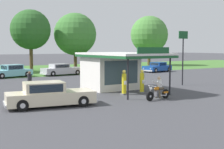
{
  "coord_description": "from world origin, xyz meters",
  "views": [
    {
      "loc": [
        -13.57,
        -18.2,
        3.52
      ],
      "look_at": [
        -0.59,
        2.55,
        1.4
      ],
      "focal_mm": 49.64,
      "sensor_mm": 36.0,
      "label": 1
    }
  ],
  "objects_px": {
    "parked_car_back_row_centre_right": "(111,69)",
    "parked_car_back_row_centre_left": "(11,72)",
    "motorcycle_with_rider": "(158,90)",
    "roadside_pole_sign": "(183,49)",
    "parked_car_back_row_left": "(157,67)",
    "parked_car_back_row_far_left": "(62,70)",
    "featured_classic_sedan": "(49,95)",
    "bystander_chatting_near_pumps": "(30,81)",
    "gas_pump_offside": "(142,82)",
    "gas_pump_nearside": "(124,83)"
  },
  "relations": [
    {
      "from": "parked_car_back_row_centre_right",
      "to": "parked_car_back_row_centre_left",
      "type": "distance_m",
      "value": 12.4
    },
    {
      "from": "motorcycle_with_rider",
      "to": "parked_car_back_row_centre_left",
      "type": "distance_m",
      "value": 22.0
    },
    {
      "from": "roadside_pole_sign",
      "to": "parked_car_back_row_left",
      "type": "bearing_deg",
      "value": 57.89
    },
    {
      "from": "parked_car_back_row_centre_right",
      "to": "parked_car_back_row_far_left",
      "type": "height_order",
      "value": "parked_car_back_row_centre_right"
    },
    {
      "from": "featured_classic_sedan",
      "to": "bystander_chatting_near_pumps",
      "type": "distance_m",
      "value": 6.68
    },
    {
      "from": "gas_pump_offside",
      "to": "roadside_pole_sign",
      "type": "xyz_separation_m",
      "value": [
        6.32,
        1.99,
        2.6
      ]
    },
    {
      "from": "bystander_chatting_near_pumps",
      "to": "parked_car_back_row_left",
      "type": "bearing_deg",
      "value": 25.56
    },
    {
      "from": "parked_car_back_row_left",
      "to": "motorcycle_with_rider",
      "type": "bearing_deg",
      "value": -130.2
    },
    {
      "from": "gas_pump_nearside",
      "to": "roadside_pole_sign",
      "type": "relative_size",
      "value": 0.37
    },
    {
      "from": "gas_pump_offside",
      "to": "motorcycle_with_rider",
      "type": "bearing_deg",
      "value": -107.47
    },
    {
      "from": "parked_car_back_row_centre_left",
      "to": "bystander_chatting_near_pumps",
      "type": "xyz_separation_m",
      "value": [
        -1.9,
        -13.34,
        0.19
      ]
    },
    {
      "from": "gas_pump_nearside",
      "to": "motorcycle_with_rider",
      "type": "height_order",
      "value": "gas_pump_nearside"
    },
    {
      "from": "gas_pump_nearside",
      "to": "bystander_chatting_near_pumps",
      "type": "xyz_separation_m",
      "value": [
        -5.59,
        5.12,
        0.03
      ]
    },
    {
      "from": "gas_pump_nearside",
      "to": "parked_car_back_row_centre_right",
      "type": "distance_m",
      "value": 17.31
    },
    {
      "from": "parked_car_back_row_centre_right",
      "to": "bystander_chatting_near_pumps",
      "type": "xyz_separation_m",
      "value": [
        -13.86,
        -10.08,
        0.18
      ]
    },
    {
      "from": "featured_classic_sedan",
      "to": "roadside_pole_sign",
      "type": "distance_m",
      "value": 15.13
    },
    {
      "from": "gas_pump_nearside",
      "to": "parked_car_back_row_centre_left",
      "type": "height_order",
      "value": "gas_pump_nearside"
    },
    {
      "from": "parked_car_back_row_centre_right",
      "to": "parked_car_back_row_far_left",
      "type": "relative_size",
      "value": 0.91
    },
    {
      "from": "gas_pump_nearside",
      "to": "motorcycle_with_rider",
      "type": "bearing_deg",
      "value": -76.93
    },
    {
      "from": "parked_car_back_row_centre_right",
      "to": "parked_car_back_row_left",
      "type": "xyz_separation_m",
      "value": [
        8.39,
        0.56,
        -0.05
      ]
    },
    {
      "from": "parked_car_back_row_far_left",
      "to": "bystander_chatting_near_pumps",
      "type": "height_order",
      "value": "bystander_chatting_near_pumps"
    },
    {
      "from": "parked_car_back_row_centre_right",
      "to": "featured_classic_sedan",
      "type": "bearing_deg",
      "value": -131.39
    },
    {
      "from": "bystander_chatting_near_pumps",
      "to": "motorcycle_with_rider",
      "type": "bearing_deg",
      "value": -52.49
    },
    {
      "from": "gas_pump_offside",
      "to": "featured_classic_sedan",
      "type": "relative_size",
      "value": 0.33
    },
    {
      "from": "parked_car_back_row_left",
      "to": "bystander_chatting_near_pumps",
      "type": "height_order",
      "value": "bystander_chatting_near_pumps"
    },
    {
      "from": "motorcycle_with_rider",
      "to": "parked_car_back_row_far_left",
      "type": "bearing_deg",
      "value": 85.04
    },
    {
      "from": "motorcycle_with_rider",
      "to": "parked_car_back_row_centre_left",
      "type": "xyz_separation_m",
      "value": [
        -4.41,
        21.56,
        0.04
      ]
    },
    {
      "from": "parked_car_back_row_centre_right",
      "to": "bystander_chatting_near_pumps",
      "type": "height_order",
      "value": "bystander_chatting_near_pumps"
    },
    {
      "from": "featured_classic_sedan",
      "to": "motorcycle_with_rider",
      "type": "bearing_deg",
      "value": -12.59
    },
    {
      "from": "parked_car_back_row_centre_right",
      "to": "roadside_pole_sign",
      "type": "bearing_deg",
      "value": -91.1
    },
    {
      "from": "roadside_pole_sign",
      "to": "parked_car_back_row_far_left",
      "type": "bearing_deg",
      "value": 108.78
    },
    {
      "from": "motorcycle_with_rider",
      "to": "gas_pump_nearside",
      "type": "bearing_deg",
      "value": 103.07
    },
    {
      "from": "gas_pump_offside",
      "to": "roadside_pole_sign",
      "type": "height_order",
      "value": "roadside_pole_sign"
    },
    {
      "from": "gas_pump_offside",
      "to": "parked_car_back_row_centre_left",
      "type": "height_order",
      "value": "gas_pump_offside"
    },
    {
      "from": "gas_pump_nearside",
      "to": "parked_car_back_row_left",
      "type": "bearing_deg",
      "value": 43.42
    },
    {
      "from": "gas_pump_nearside",
      "to": "featured_classic_sedan",
      "type": "height_order",
      "value": "gas_pump_nearside"
    },
    {
      "from": "bystander_chatting_near_pumps",
      "to": "parked_car_back_row_centre_left",
      "type": "bearing_deg",
      "value": 81.91
    },
    {
      "from": "parked_car_back_row_left",
      "to": "parked_car_back_row_far_left",
      "type": "distance_m",
      "value": 14.29
    },
    {
      "from": "featured_classic_sedan",
      "to": "parked_car_back_row_centre_right",
      "type": "distance_m",
      "value": 22.26
    },
    {
      "from": "gas_pump_nearside",
      "to": "parked_car_back_row_centre_left",
      "type": "bearing_deg",
      "value": 101.32
    },
    {
      "from": "parked_car_back_row_left",
      "to": "roadside_pole_sign",
      "type": "height_order",
      "value": "roadside_pole_sign"
    },
    {
      "from": "parked_car_back_row_far_left",
      "to": "motorcycle_with_rider",
      "type": "bearing_deg",
      "value": -94.96
    },
    {
      "from": "gas_pump_nearside",
      "to": "bystander_chatting_near_pumps",
      "type": "distance_m",
      "value": 7.58
    },
    {
      "from": "gas_pump_offside",
      "to": "parked_car_back_row_centre_left",
      "type": "relative_size",
      "value": 0.35
    },
    {
      "from": "gas_pump_nearside",
      "to": "parked_car_back_row_centre_left",
      "type": "distance_m",
      "value": 18.83
    },
    {
      "from": "gas_pump_offside",
      "to": "roadside_pole_sign",
      "type": "distance_m",
      "value": 7.12
    },
    {
      "from": "gas_pump_offside",
      "to": "motorcycle_with_rider",
      "type": "relative_size",
      "value": 0.82
    },
    {
      "from": "gas_pump_nearside",
      "to": "bystander_chatting_near_pumps",
      "type": "relative_size",
      "value": 1.12
    },
    {
      "from": "motorcycle_with_rider",
      "to": "featured_classic_sedan",
      "type": "height_order",
      "value": "motorcycle_with_rider"
    },
    {
      "from": "gas_pump_offside",
      "to": "parked_car_back_row_far_left",
      "type": "height_order",
      "value": "gas_pump_offside"
    }
  ]
}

